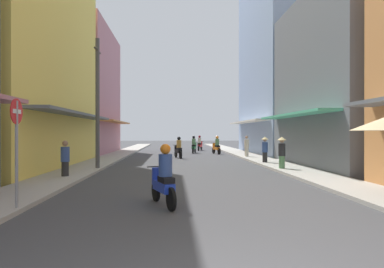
{
  "coord_description": "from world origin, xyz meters",
  "views": [
    {
      "loc": [
        -0.7,
        -3.31,
        1.85
      ],
      "look_at": [
        0.26,
        13.81,
        1.79
      ],
      "focal_mm": 31.43,
      "sensor_mm": 36.0,
      "label": 1
    }
  ],
  "objects_px": {
    "motorbike_blue": "(163,178)",
    "pedestrian_midway": "(282,152)",
    "utility_pole": "(97,103)",
    "motorbike_red": "(200,144)",
    "pedestrian_far": "(65,160)",
    "motorbike_orange": "(216,146)",
    "pedestrian_crossing": "(265,149)",
    "pedestrian_foreground": "(247,147)",
    "street_sign_no_entry": "(17,139)",
    "motorbike_black": "(178,149)",
    "motorbike_green": "(194,145)"
  },
  "relations": [
    {
      "from": "pedestrian_far",
      "to": "pedestrian_foreground",
      "type": "bearing_deg",
      "value": 47.62
    },
    {
      "from": "motorbike_blue",
      "to": "street_sign_no_entry",
      "type": "relative_size",
      "value": 0.65
    },
    {
      "from": "motorbike_red",
      "to": "street_sign_no_entry",
      "type": "distance_m",
      "value": 27.59
    },
    {
      "from": "motorbike_red",
      "to": "street_sign_no_entry",
      "type": "bearing_deg",
      "value": -103.45
    },
    {
      "from": "motorbike_blue",
      "to": "pedestrian_far",
      "type": "height_order",
      "value": "motorbike_blue"
    },
    {
      "from": "motorbike_blue",
      "to": "pedestrian_foreground",
      "type": "xyz_separation_m",
      "value": [
        5.62,
        15.79,
        0.11
      ]
    },
    {
      "from": "motorbike_green",
      "to": "pedestrian_far",
      "type": "distance_m",
      "value": 17.81
    },
    {
      "from": "pedestrian_foreground",
      "to": "pedestrian_crossing",
      "type": "xyz_separation_m",
      "value": [
        0.01,
        -4.85,
        0.1
      ]
    },
    {
      "from": "motorbike_black",
      "to": "motorbike_red",
      "type": "bearing_deg",
      "value": 76.95
    },
    {
      "from": "pedestrian_far",
      "to": "street_sign_no_entry",
      "type": "xyz_separation_m",
      "value": [
        0.69,
        -5.67,
        0.95
      ]
    },
    {
      "from": "pedestrian_crossing",
      "to": "motorbike_red",
      "type": "bearing_deg",
      "value": 99.61
    },
    {
      "from": "motorbike_blue",
      "to": "utility_pole",
      "type": "bearing_deg",
      "value": 112.76
    },
    {
      "from": "motorbike_blue",
      "to": "pedestrian_midway",
      "type": "xyz_separation_m",
      "value": [
        5.54,
        7.56,
        0.23
      ]
    },
    {
      "from": "pedestrian_midway",
      "to": "utility_pole",
      "type": "bearing_deg",
      "value": 175.36
    },
    {
      "from": "pedestrian_crossing",
      "to": "pedestrian_far",
      "type": "xyz_separation_m",
      "value": [
        -9.7,
        -5.76,
        -0.15
      ]
    },
    {
      "from": "street_sign_no_entry",
      "to": "pedestrian_midway",
      "type": "bearing_deg",
      "value": 42.12
    },
    {
      "from": "motorbike_blue",
      "to": "pedestrian_far",
      "type": "distance_m",
      "value": 6.58
    },
    {
      "from": "motorbike_red",
      "to": "pedestrian_foreground",
      "type": "bearing_deg",
      "value": -76.18
    },
    {
      "from": "motorbike_green",
      "to": "pedestrian_foreground",
      "type": "xyz_separation_m",
      "value": [
        3.48,
        -6.08,
        0.11
      ]
    },
    {
      "from": "motorbike_orange",
      "to": "utility_pole",
      "type": "bearing_deg",
      "value": -121.66
    },
    {
      "from": "motorbike_red",
      "to": "pedestrian_far",
      "type": "height_order",
      "value": "motorbike_red"
    },
    {
      "from": "pedestrian_crossing",
      "to": "utility_pole",
      "type": "xyz_separation_m",
      "value": [
        -9.11,
        -2.64,
        2.41
      ]
    },
    {
      "from": "motorbike_orange",
      "to": "motorbike_green",
      "type": "bearing_deg",
      "value": 141.98
    },
    {
      "from": "pedestrian_far",
      "to": "utility_pole",
      "type": "height_order",
      "value": "utility_pole"
    },
    {
      "from": "pedestrian_foreground",
      "to": "street_sign_no_entry",
      "type": "relative_size",
      "value": 0.62
    },
    {
      "from": "motorbike_red",
      "to": "pedestrian_midway",
      "type": "bearing_deg",
      "value": -82.39
    },
    {
      "from": "motorbike_green",
      "to": "motorbike_black",
      "type": "bearing_deg",
      "value": -104.31
    },
    {
      "from": "pedestrian_foreground",
      "to": "street_sign_no_entry",
      "type": "bearing_deg",
      "value": -118.92
    },
    {
      "from": "motorbike_blue",
      "to": "pedestrian_far",
      "type": "bearing_deg",
      "value": 128.16
    },
    {
      "from": "motorbike_red",
      "to": "pedestrian_crossing",
      "type": "xyz_separation_m",
      "value": [
        2.6,
        -15.38,
        0.21
      ]
    },
    {
      "from": "pedestrian_midway",
      "to": "street_sign_no_entry",
      "type": "bearing_deg",
      "value": -137.88
    },
    {
      "from": "utility_pole",
      "to": "pedestrian_foreground",
      "type": "bearing_deg",
      "value": 39.47
    },
    {
      "from": "motorbike_blue",
      "to": "utility_pole",
      "type": "relative_size",
      "value": 0.27
    },
    {
      "from": "motorbike_orange",
      "to": "motorbike_red",
      "type": "relative_size",
      "value": 1.01
    },
    {
      "from": "utility_pole",
      "to": "pedestrian_midway",
      "type": "bearing_deg",
      "value": -4.64
    },
    {
      "from": "motorbike_black",
      "to": "motorbike_blue",
      "type": "xyz_separation_m",
      "value": [
        -0.62,
        -15.91,
        0.0
      ]
    },
    {
      "from": "motorbike_orange",
      "to": "motorbike_red",
      "type": "xyz_separation_m",
      "value": [
        -0.96,
        5.9,
        0.0
      ]
    },
    {
      "from": "pedestrian_crossing",
      "to": "street_sign_no_entry",
      "type": "bearing_deg",
      "value": -128.25
    },
    {
      "from": "pedestrian_midway",
      "to": "motorbike_orange",
      "type": "bearing_deg",
      "value": 96.84
    },
    {
      "from": "street_sign_no_entry",
      "to": "motorbike_orange",
      "type": "bearing_deg",
      "value": 70.58
    },
    {
      "from": "pedestrian_foreground",
      "to": "motorbike_orange",
      "type": "bearing_deg",
      "value": 109.37
    },
    {
      "from": "motorbike_red",
      "to": "pedestrian_far",
      "type": "bearing_deg",
      "value": -108.56
    },
    {
      "from": "motorbike_green",
      "to": "pedestrian_foreground",
      "type": "distance_m",
      "value": 7.0
    },
    {
      "from": "motorbike_black",
      "to": "pedestrian_crossing",
      "type": "distance_m",
      "value": 7.07
    },
    {
      "from": "motorbike_blue",
      "to": "pedestrian_far",
      "type": "relative_size",
      "value": 1.12
    },
    {
      "from": "motorbike_orange",
      "to": "pedestrian_far",
      "type": "height_order",
      "value": "motorbike_orange"
    },
    {
      "from": "motorbike_orange",
      "to": "pedestrian_crossing",
      "type": "xyz_separation_m",
      "value": [
        1.64,
        -9.48,
        0.21
      ]
    },
    {
      "from": "pedestrian_midway",
      "to": "pedestrian_far",
      "type": "distance_m",
      "value": 9.9
    },
    {
      "from": "pedestrian_foreground",
      "to": "utility_pole",
      "type": "xyz_separation_m",
      "value": [
        -9.1,
        -7.5,
        2.51
      ]
    },
    {
      "from": "motorbike_black",
      "to": "pedestrian_far",
      "type": "bearing_deg",
      "value": -113.58
    }
  ]
}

